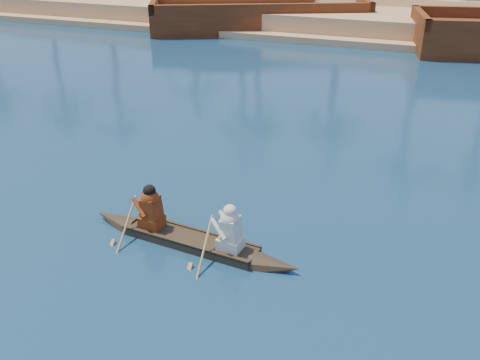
% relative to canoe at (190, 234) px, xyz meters
% --- Properties ---
extents(canoe, '(5.17, 1.28, 1.41)m').
position_rel_canoe_xyz_m(canoe, '(0.00, 0.00, 0.00)').
color(canoe, '#32271B').
rests_on(canoe, ground).
extents(barge_mid, '(13.58, 9.19, 2.16)m').
position_rel_canoe_xyz_m(barge_mid, '(-5.80, 22.98, 0.48)').
color(barge_mid, maroon).
rests_on(barge_mid, ground).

